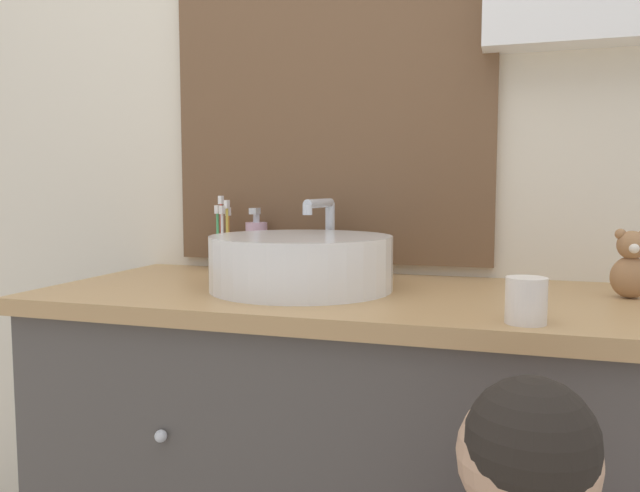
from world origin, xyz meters
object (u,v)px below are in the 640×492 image
object	(u,v)px
toothbrush_holder	(223,251)
soap_dispenser	(257,246)
teddy_bear	(631,266)
sink_basin	(302,261)
drinking_cup	(526,301)

from	to	relation	value
toothbrush_holder	soap_dispenser	distance (m)	0.09
toothbrush_holder	teddy_bear	size ratio (longest dim) A/B	1.43
toothbrush_holder	teddy_bear	bearing A→B (deg)	-8.00
sink_basin	drinking_cup	world-z (taller)	sink_basin
toothbrush_holder	soap_dispenser	bearing A→B (deg)	8.11
sink_basin	toothbrush_holder	bearing A→B (deg)	143.14
soap_dispenser	drinking_cup	distance (m)	0.81
drinking_cup	teddy_bear	bearing A→B (deg)	56.73
soap_dispenser	drinking_cup	size ratio (longest dim) A/B	2.22
sink_basin	soap_dispenser	world-z (taller)	sink_basin
toothbrush_holder	drinking_cup	xyz separation A→B (m)	(0.76, -0.45, -0.01)
sink_basin	teddy_bear	world-z (taller)	sink_basin
sink_basin	teddy_bear	distance (m)	0.67
sink_basin	drinking_cup	bearing A→B (deg)	-25.63
teddy_bear	toothbrush_holder	bearing A→B (deg)	172.00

